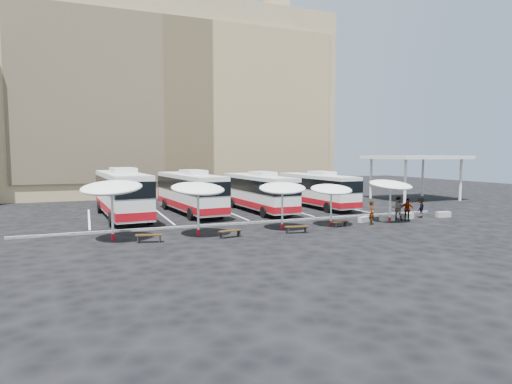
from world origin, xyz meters
name	(u,v)px	position (x,y,z in m)	size (l,w,h in m)	color
ground	(258,224)	(0.00, 0.00, 0.00)	(120.00, 120.00, 0.00)	black
sandstone_building	(175,103)	(0.00, 31.87, 12.63)	(42.00, 18.25, 29.60)	tan
service_canopy	(415,158)	(24.00, 10.00, 4.87)	(10.00, 8.00, 5.20)	white
curb_divider	(256,222)	(0.00, 0.50, 0.07)	(34.00, 0.25, 0.15)	black
bay_lines	(226,211)	(0.00, 8.00, 0.01)	(24.15, 12.00, 0.01)	white
bus_0	(122,192)	(-9.40, 7.39, 2.17)	(3.80, 13.55, 4.25)	white
bus_1	(190,191)	(-3.44, 8.07, 2.03)	(3.82, 12.69, 3.97)	white
bus_2	(258,191)	(2.75, 6.86, 1.93)	(3.12, 11.99, 3.78)	white
bus_3	(316,189)	(9.36, 7.62, 1.88)	(3.16, 11.70, 3.68)	white
sunshade_0	(112,188)	(-10.69, -2.48, 3.27)	(4.86, 4.88, 3.85)	white
sunshade_1	(198,189)	(-5.39, -2.85, 3.08)	(4.09, 4.13, 3.63)	white
sunshade_2	(282,188)	(0.73, -2.71, 2.93)	(4.25, 4.27, 3.45)	white
sunshade_3	(331,190)	(4.74, -2.69, 2.72)	(3.54, 3.57, 3.21)	white
sunshade_4	(391,185)	(10.03, -2.84, 2.93)	(3.74, 3.77, 3.44)	white
wood_bench_0	(149,236)	(-8.69, -3.86, 0.38)	(1.66, 0.83, 0.49)	black
wood_bench_1	(230,232)	(-3.65, -4.23, 0.36)	(1.60, 0.63, 0.48)	black
wood_bench_2	(297,228)	(0.99, -4.43, 0.38)	(1.65, 0.71, 0.49)	black
wood_bench_3	(340,223)	(5.13, -3.36, 0.32)	(1.40, 0.58, 0.42)	black
conc_bench_0	(364,219)	(8.13, -2.07, 0.21)	(1.12, 0.37, 0.42)	gray
conc_bench_1	(387,218)	(10.24, -2.27, 0.24)	(1.29, 0.43, 0.48)	gray
conc_bench_2	(407,216)	(12.40, -2.07, 0.24)	(1.26, 0.42, 0.47)	gray
conc_bench_3	(443,214)	(16.00, -2.39, 0.24)	(1.25, 0.42, 0.47)	gray
passenger_0	(372,213)	(7.91, -3.40, 0.90)	(0.65, 0.43, 1.79)	black
passenger_1	(398,208)	(11.41, -2.11, 0.95)	(0.93, 0.72, 1.91)	black
passenger_2	(407,209)	(11.90, -2.62, 0.89)	(1.04, 0.43, 1.78)	black
passenger_3	(420,208)	(13.98, -1.86, 0.84)	(1.09, 0.62, 1.68)	black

